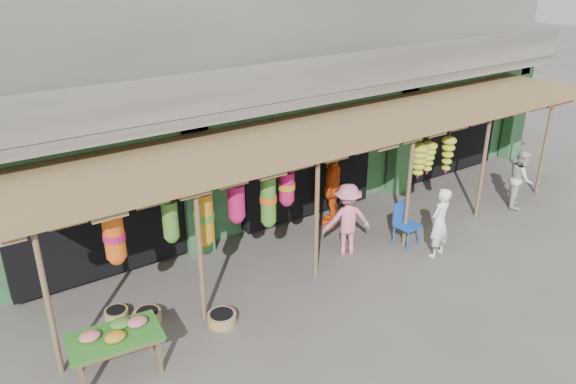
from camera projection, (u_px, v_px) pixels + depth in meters
ground at (364, 251)px, 12.37m from camera, size 80.00×80.00×0.00m
building at (248, 63)px, 14.70m from camera, size 16.40×6.80×7.00m
awning at (341, 132)px, 11.86m from camera, size 14.00×2.70×2.79m
flower_table at (115, 337)px, 8.60m from camera, size 1.47×0.96×0.84m
blue_chair at (405, 221)px, 12.52m from camera, size 0.51×0.52×0.98m
basket_left at (117, 314)px, 10.11m from camera, size 0.52×0.52×0.18m
basket_mid at (222, 319)px, 9.97m from camera, size 0.62×0.62×0.20m
basket_right at (148, 317)px, 10.00m from camera, size 0.55×0.55×0.22m
person_front at (439, 223)px, 11.92m from camera, size 0.64×0.48×1.57m
person_right at (521, 179)px, 14.24m from camera, size 0.94×0.91×1.53m
person_vendor at (332, 187)px, 13.31m from camera, size 1.12×1.04×1.85m
person_shopper at (347, 219)px, 12.00m from camera, size 1.19×0.94×1.62m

